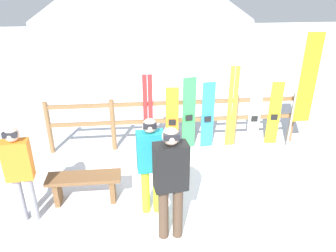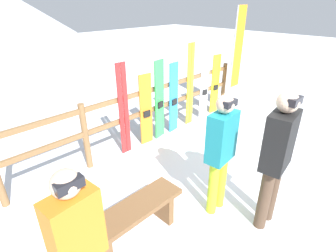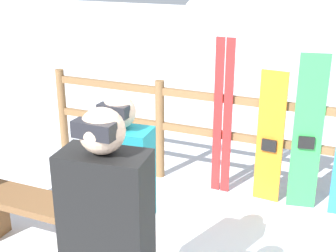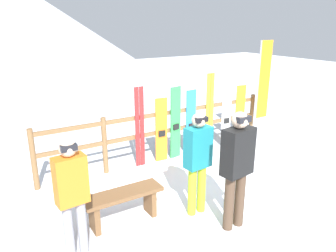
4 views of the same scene
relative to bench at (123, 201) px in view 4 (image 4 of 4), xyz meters
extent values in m
plane|color=white|center=(1.69, -0.15, -0.35)|extent=(40.00, 40.00, 0.00)
cone|color=silver|center=(1.69, 23.72, 2.65)|extent=(18.00, 18.00, 6.00)
cylinder|color=brown|center=(-0.91, 1.72, 0.21)|extent=(0.10, 0.10, 1.13)
cylinder|color=brown|center=(0.39, 1.72, 0.21)|extent=(0.10, 0.10, 1.13)
cylinder|color=brown|center=(1.69, 1.72, 0.21)|extent=(0.10, 0.10, 1.13)
cylinder|color=brown|center=(2.99, 1.72, 0.21)|extent=(0.10, 0.10, 1.13)
cylinder|color=brown|center=(4.29, 1.72, 0.21)|extent=(0.10, 0.10, 1.13)
cube|color=brown|center=(1.69, 1.72, 0.27)|extent=(5.20, 0.05, 0.08)
cube|color=brown|center=(1.69, 1.72, 0.66)|extent=(5.20, 0.05, 0.08)
cube|color=brown|center=(0.00, 0.00, 0.11)|extent=(1.18, 0.36, 0.06)
cube|color=brown|center=(-0.44, 0.00, -0.14)|extent=(0.08, 0.29, 0.43)
cube|color=brown|center=(0.44, 0.00, -0.14)|extent=(0.08, 0.29, 0.43)
cylinder|color=#4C3828|center=(1.21, -0.93, 0.07)|extent=(0.14, 0.14, 0.84)
cylinder|color=#4C3828|center=(1.41, -0.93, 0.07)|extent=(0.14, 0.14, 0.84)
cube|color=black|center=(1.31, -0.93, 0.82)|extent=(0.47, 0.30, 0.66)
sphere|color=#D8B293|center=(1.31, -0.93, 1.26)|extent=(0.23, 0.23, 0.23)
cube|color=black|center=(1.31, -1.00, 1.29)|extent=(0.20, 0.08, 0.08)
cylinder|color=#B7D826|center=(0.98, -0.36, 0.04)|extent=(0.13, 0.13, 0.78)
cylinder|color=#B7D826|center=(1.16, -0.36, 0.04)|extent=(0.13, 0.13, 0.78)
cube|color=teal|center=(1.07, -0.36, 0.73)|extent=(0.42, 0.25, 0.62)
sphere|color=#D8B293|center=(1.07, -0.36, 1.15)|extent=(0.21, 0.21, 0.21)
cube|color=black|center=(1.07, -0.42, 1.18)|extent=(0.19, 0.07, 0.07)
cylinder|color=gray|center=(-0.89, -0.37, 0.03)|extent=(0.12, 0.12, 0.76)
cylinder|color=gray|center=(-0.72, -0.37, 0.03)|extent=(0.12, 0.12, 0.76)
cube|color=orange|center=(-0.80, -0.37, 0.71)|extent=(0.39, 0.24, 0.60)
sphere|color=#D8B293|center=(-0.80, -0.37, 1.11)|extent=(0.21, 0.21, 0.21)
cube|color=black|center=(-0.80, -0.44, 1.14)|extent=(0.19, 0.07, 0.07)
cube|color=red|center=(1.07, 1.67, 0.47)|extent=(0.09, 0.02, 1.65)
cube|color=red|center=(1.18, 1.67, 0.47)|extent=(0.09, 0.02, 1.65)
cube|color=orange|center=(1.62, 1.66, 0.33)|extent=(0.27, 0.04, 1.37)
cube|color=black|center=(1.62, 1.64, 0.26)|extent=(0.15, 0.04, 0.12)
cube|color=green|center=(1.98, 1.66, 0.43)|extent=(0.28, 0.08, 1.56)
cube|color=black|center=(1.98, 1.64, 0.35)|extent=(0.15, 0.06, 0.12)
cube|color=#288CE0|center=(2.38, 1.66, 0.37)|extent=(0.27, 0.06, 1.45)
cube|color=black|center=(2.38, 1.64, 0.30)|extent=(0.15, 0.05, 0.12)
cube|color=yellow|center=(2.84, 1.67, 0.53)|extent=(0.09, 0.02, 1.78)
cube|color=yellow|center=(2.94, 1.67, 0.53)|extent=(0.09, 0.02, 1.78)
cube|color=white|center=(3.39, 1.66, 0.33)|extent=(0.25, 0.05, 1.38)
cube|color=black|center=(3.39, 1.64, 0.27)|extent=(0.14, 0.04, 0.12)
cube|color=yellow|center=(3.83, 1.66, 0.35)|extent=(0.26, 0.05, 1.42)
cube|color=black|center=(3.83, 1.64, 0.28)|extent=(0.14, 0.04, 0.12)
cylinder|color=#99999E|center=(4.12, 1.44, 0.87)|extent=(0.04, 0.04, 2.45)
cube|color=orange|center=(4.32, 1.44, 1.18)|extent=(0.36, 0.01, 1.83)
camera|label=1|loc=(0.91, -4.52, 3.12)|focal=35.00mm
camera|label=2|loc=(-1.31, -1.82, 2.20)|focal=28.00mm
camera|label=3|loc=(2.42, -2.70, 2.05)|focal=50.00mm
camera|label=4|loc=(-1.64, -3.95, 2.50)|focal=35.00mm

